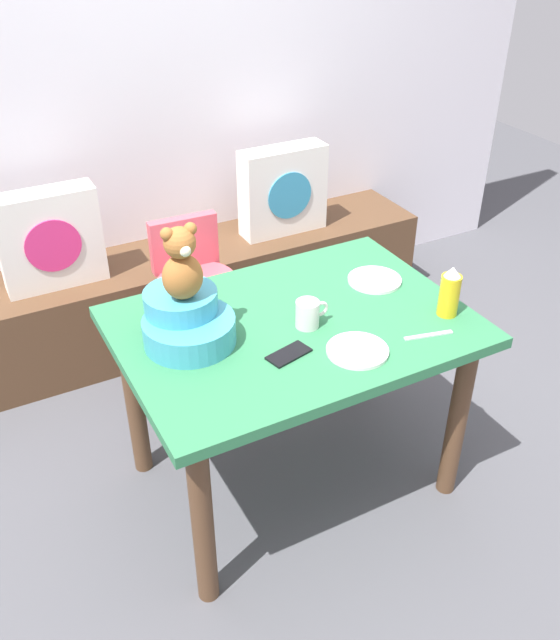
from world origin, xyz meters
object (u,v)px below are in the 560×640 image
Objects in this scene: dining_table at (293,349)px; highchair at (196,286)px; pillow_floral_left at (50,239)px; pillow_floral_right at (283,191)px; teddy_bear at (182,265)px; dinner_plate_near at (375,280)px; dinner_plate_far at (357,351)px; cell_phone at (289,354)px; infant_seat_teal at (187,321)px; coffee_mug at (308,314)px; ketchup_bottle at (450,292)px.

dining_table is 0.75m from highchair.
pillow_floral_right is at bearing 0.00° from pillow_floral_left.
teddy_bear is 1.25× the size of dinner_plate_near.
dining_table is 0.53m from teddy_bear.
pillow_floral_left reaches higher than dinner_plate_far.
dinner_plate_near is 0.57m from cell_phone.
infant_seat_teal is at bearing 33.14° from cell_phone.
dinner_plate_far is (0.09, -0.25, 0.12)m from dining_table.
dinner_plate_far is (0.45, -0.32, -0.07)m from infant_seat_teal.
pillow_floral_right is 1.48m from cell_phone.
coffee_mug is 0.60× the size of dinner_plate_far.
infant_seat_teal is 0.89m from ketchup_bottle.
teddy_bear is at bearing 144.40° from dinner_plate_far.
teddy_bear is at bearing 33.20° from cell_phone.
coffee_mug is at bearing -16.71° from infant_seat_teal.
pillow_floral_right is 0.37× the size of dining_table.
pillow_floral_left is 1.76× the size of teddy_bear.
dining_table is 3.58× the size of infant_seat_teal.
cell_phone is (0.25, -0.23, -0.27)m from teddy_bear.
highchair is 1.14m from ketchup_bottle.
dining_table is at bearing -11.65° from teddy_bear.
pillow_floral_left is at bearing 101.60° from teddy_bear.
pillow_floral_left reaches higher than dinner_plate_near.
pillow_floral_left is 2.20× the size of dinner_plate_near.
dining_table is at bearing -11.73° from infant_seat_teal.
dinner_plate_far is at bearing -64.40° from pillow_floral_left.
infant_seat_teal is 0.21m from teddy_bear.
dining_table is 0.23m from cell_phone.
pillow_floral_left is at bearing 115.60° from dinner_plate_far.
pillow_floral_right is at bearing -41.16° from cell_phone.
coffee_mug reaches higher than cell_phone.
pillow_floral_right is 1.76× the size of teddy_bear.
pillow_floral_left is at bearing 140.59° from highchair.
dinner_plate_far is at bearing -72.99° from coffee_mug.
highchair is 1.02m from dinner_plate_far.
dinner_plate_far reaches higher than cell_phone.
coffee_mug is at bearing -16.63° from teddy_bear.
pillow_floral_left is 1.73m from ketchup_bottle.
coffee_mug is at bearing -114.62° from pillow_floral_right.
teddy_bear reaches higher than dinner_plate_far.
teddy_bear is 0.44m from cell_phone.
infant_seat_teal is (-0.36, 0.07, 0.19)m from dining_table.
pillow_floral_right is 1.48m from dinner_plate_far.
infant_seat_teal is at bearing 161.80° from ketchup_bottle.
pillow_floral_right is 1.47m from teddy_bear.
infant_seat_teal is at bearing -78.39° from pillow_floral_left.
teddy_bear is (0.22, -1.08, 0.34)m from pillow_floral_left.
dinner_plate_near is 0.46m from dinner_plate_far.
cell_phone is at bearing -92.27° from highchair.
cell_phone is at bearing 175.75° from ketchup_bottle.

